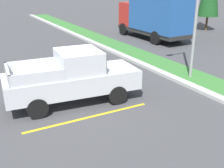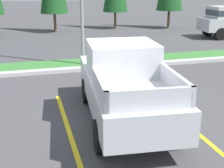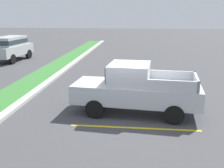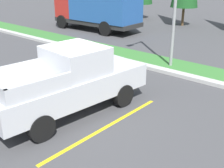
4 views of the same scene
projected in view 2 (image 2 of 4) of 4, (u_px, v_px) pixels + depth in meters
name	position (u px, v px, depth m)	size (l,w,h in m)	color
ground_plane	(109.00, 117.00, 8.83)	(120.00, 120.00, 0.00)	#424244
parking_line_near	(67.00, 126.00, 8.21)	(0.12, 4.80, 0.01)	yellow
parking_line_far	(175.00, 114.00, 9.00)	(0.12, 4.80, 0.01)	yellow
curb_strip	(79.00, 69.00, 13.39)	(56.00, 0.40, 0.15)	#B2B2AD
grass_median	(75.00, 64.00, 14.41)	(56.00, 1.80, 0.06)	#387533
pickup_truck_main	(124.00, 83.00, 8.34)	(2.39, 5.38, 2.10)	black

